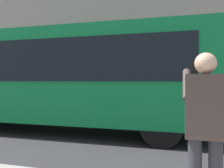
# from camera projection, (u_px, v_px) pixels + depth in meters

# --- Properties ---
(ground_plane) EXTENTS (60.00, 60.00, 0.00)m
(ground_plane) POSITION_uv_depth(u_px,v_px,m) (178.00, 137.00, 6.70)
(ground_plane) COLOR #2B2B2D
(red_bus) EXTENTS (9.05, 2.54, 3.08)m
(red_bus) POSITION_uv_depth(u_px,v_px,m) (65.00, 77.00, 7.54)
(red_bus) COLOR #0F7238
(red_bus) RESTS_ON ground_plane
(pedestrian_photographer) EXTENTS (0.53, 0.52, 1.70)m
(pedestrian_photographer) POSITION_uv_depth(u_px,v_px,m) (206.00, 122.00, 2.50)
(pedestrian_photographer) COLOR #2D2D33
(pedestrian_photographer) RESTS_ON sidewalk_curb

